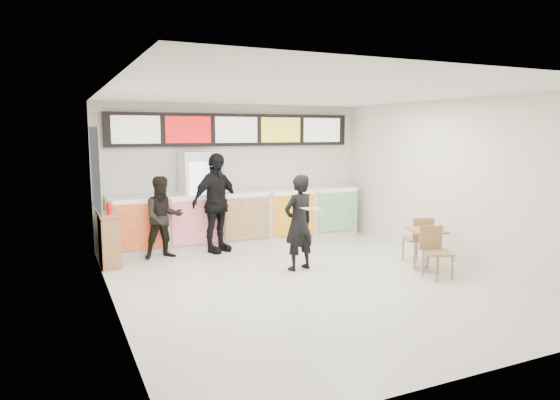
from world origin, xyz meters
TOP-DOWN VIEW (x-y plane):
  - floor at (0.00, 0.00)m, footprint 7.00×7.00m
  - ceiling at (0.00, 0.00)m, footprint 7.00×7.00m
  - wall_back at (0.00, 3.50)m, footprint 6.00×0.00m
  - wall_left at (-3.00, 0.00)m, footprint 0.00×7.00m
  - wall_right at (3.00, 0.00)m, footprint 0.00×7.00m
  - service_counter at (0.00, 3.09)m, footprint 5.56×0.77m
  - menu_board at (0.00, 3.41)m, footprint 5.50×0.14m
  - drinks_fridge at (-0.93, 3.11)m, footprint 0.70×0.67m
  - mirror_panel at (-2.99, 2.45)m, footprint 0.01×2.00m
  - customer_main at (0.17, 0.68)m, footprint 0.69×0.53m
  - customer_left at (-1.81, 2.49)m, footprint 0.80×0.64m
  - customer_mid at (-0.74, 2.55)m, footprint 1.26×0.93m
  - pizza_slice at (0.17, 0.23)m, footprint 0.36×0.36m
  - cafe_table at (2.18, -0.28)m, footprint 0.90×1.52m
  - condiment_ledge at (-2.82, 2.36)m, footprint 0.35×0.87m

SIDE VIEW (x-z plane):
  - floor at x=0.00m, z-range 0.00..0.00m
  - condiment_ledge at x=-2.82m, z-range -0.08..1.07m
  - cafe_table at x=2.18m, z-range 0.07..0.93m
  - service_counter at x=0.00m, z-range 0.00..1.14m
  - customer_left at x=-1.81m, z-range 0.00..1.58m
  - customer_main at x=0.17m, z-range 0.00..1.68m
  - customer_mid at x=-0.74m, z-range 0.00..1.99m
  - drinks_fridge at x=-0.93m, z-range 0.00..2.00m
  - pizza_slice at x=0.17m, z-range 1.15..1.17m
  - wall_back at x=0.00m, z-range -1.50..4.50m
  - wall_left at x=-3.00m, z-range -2.00..5.00m
  - wall_right at x=3.00m, z-range -2.00..5.00m
  - mirror_panel at x=-2.99m, z-range 1.00..2.50m
  - menu_board at x=0.00m, z-range 2.10..2.80m
  - ceiling at x=0.00m, z-range 3.00..3.00m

